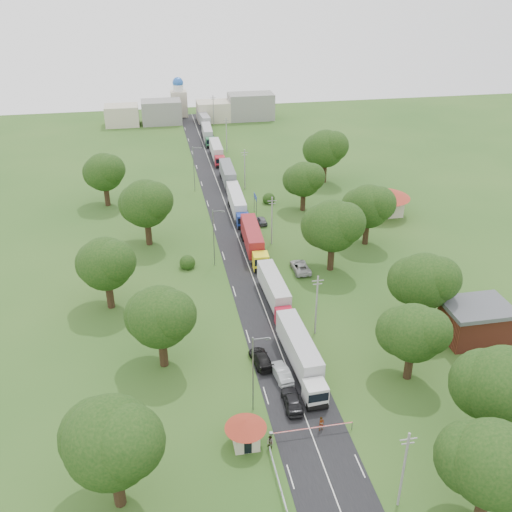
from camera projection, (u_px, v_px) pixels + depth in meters
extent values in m
plane|color=#27501A|center=(265.00, 310.00, 82.91)|extent=(260.00, 260.00, 0.00)
cube|color=black|center=(242.00, 249.00, 100.33)|extent=(8.00, 200.00, 0.04)
cylinder|color=slate|center=(271.00, 437.00, 60.15)|extent=(0.20, 0.20, 1.10)
cube|color=slate|center=(271.00, 433.00, 59.92)|extent=(0.35, 0.35, 0.25)
cylinder|color=red|center=(312.00, 428.00, 60.69)|extent=(9.00, 0.12, 0.12)
cylinder|color=slate|center=(352.00, 426.00, 61.67)|extent=(0.10, 0.10, 1.00)
cube|color=beige|center=(246.00, 436.00, 59.40)|extent=(2.60, 2.60, 2.40)
cone|color=maroon|center=(246.00, 424.00, 58.61)|extent=(4.40, 4.40, 1.10)
cube|color=black|center=(258.00, 433.00, 59.52)|extent=(0.02, 1.20, 0.90)
cube|color=black|center=(248.00, 447.00, 58.35)|extent=(0.80, 0.02, 1.90)
cylinder|color=slate|center=(256.00, 207.00, 112.28)|extent=(0.12, 0.12, 4.00)
cylinder|color=slate|center=(254.00, 202.00, 114.37)|extent=(0.12, 0.12, 4.00)
cube|color=navy|center=(255.00, 197.00, 112.58)|extent=(0.06, 3.00, 1.00)
cube|color=silver|center=(255.00, 197.00, 112.58)|extent=(0.07, 3.10, 0.06)
cylinder|color=gray|center=(403.00, 470.00, 51.27)|extent=(0.24, 0.24, 9.00)
cube|color=gray|center=(409.00, 439.00, 49.51)|extent=(1.60, 0.10, 0.10)
cube|color=gray|center=(408.00, 443.00, 49.74)|extent=(1.20, 0.10, 0.10)
cylinder|color=gray|center=(316.00, 305.00, 75.65)|extent=(0.24, 0.24, 9.00)
cube|color=gray|center=(318.00, 281.00, 73.89)|extent=(1.60, 0.10, 0.10)
cube|color=gray|center=(318.00, 284.00, 74.12)|extent=(1.20, 0.10, 0.10)
cylinder|color=gray|center=(272.00, 221.00, 100.03)|extent=(0.24, 0.24, 9.00)
cube|color=gray|center=(272.00, 201.00, 98.27)|extent=(1.60, 0.10, 0.10)
cube|color=gray|center=(272.00, 204.00, 98.50)|extent=(1.20, 0.10, 0.10)
cylinder|color=gray|center=(245.00, 170.00, 124.40)|extent=(0.24, 0.24, 9.00)
cube|color=gray|center=(245.00, 153.00, 122.64)|extent=(1.60, 0.10, 0.10)
cube|color=gray|center=(245.00, 155.00, 122.87)|extent=(1.20, 0.10, 0.10)
cylinder|color=gray|center=(227.00, 135.00, 148.78)|extent=(0.24, 0.24, 9.00)
cube|color=gray|center=(226.00, 121.00, 147.02)|extent=(1.60, 0.10, 0.10)
cube|color=gray|center=(226.00, 122.00, 147.25)|extent=(1.20, 0.10, 0.10)
cylinder|color=gray|center=(213.00, 110.00, 173.15)|extent=(0.24, 0.24, 9.00)
cube|color=gray|center=(213.00, 98.00, 171.39)|extent=(1.60, 0.10, 0.10)
cube|color=gray|center=(213.00, 99.00, 171.63)|extent=(1.20, 0.10, 0.10)
cylinder|color=slate|center=(253.00, 375.00, 62.27)|extent=(0.16, 0.16, 10.00)
cube|color=slate|center=(261.00, 339.00, 60.25)|extent=(1.80, 0.10, 0.10)
cube|color=slate|center=(269.00, 339.00, 60.45)|extent=(0.50, 0.22, 0.15)
cylinder|color=slate|center=(214.00, 238.00, 92.74)|extent=(0.16, 0.16, 10.00)
cube|color=slate|center=(218.00, 211.00, 90.72)|extent=(1.80, 0.10, 0.10)
cube|color=slate|center=(223.00, 212.00, 90.92)|extent=(0.50, 0.22, 0.15)
cylinder|color=slate|center=(194.00, 169.00, 123.21)|extent=(0.16, 0.16, 10.00)
cube|color=slate|center=(197.00, 148.00, 121.19)|extent=(1.80, 0.10, 0.10)
cube|color=slate|center=(201.00, 148.00, 121.39)|extent=(0.50, 0.22, 0.15)
cylinder|color=#382616|center=(482.00, 505.00, 50.85)|extent=(1.08, 1.08, 4.20)
sphere|color=black|center=(493.00, 464.00, 48.48)|extent=(7.70, 7.70, 7.70)
sphere|color=black|center=(472.00, 458.00, 49.75)|extent=(6.60, 6.60, 6.60)
cylinder|color=#382616|center=(494.00, 430.00, 58.73)|extent=(1.12, 1.12, 4.55)
sphere|color=black|center=(505.00, 388.00, 56.15)|extent=(8.40, 8.40, 8.40)
sphere|color=black|center=(485.00, 384.00, 57.54)|extent=(7.20, 7.20, 7.20)
cylinder|color=#382616|center=(409.00, 365.00, 68.68)|extent=(1.04, 1.04, 3.85)
sphere|color=black|center=(414.00, 333.00, 66.51)|extent=(7.00, 7.00, 7.00)
sphere|color=black|center=(428.00, 331.00, 65.50)|extent=(5.50, 5.50, 5.50)
sphere|color=black|center=(401.00, 331.00, 67.67)|extent=(6.00, 6.00, 6.00)
cylinder|color=#382616|center=(419.00, 313.00, 78.30)|extent=(1.08, 1.08, 4.20)
sphere|color=black|center=(424.00, 281.00, 75.93)|extent=(7.70, 7.70, 7.70)
sphere|color=black|center=(439.00, 279.00, 74.81)|extent=(6.05, 6.05, 6.05)
sphere|color=black|center=(412.00, 280.00, 77.19)|extent=(6.60, 6.60, 6.60)
cylinder|color=#382616|center=(331.00, 257.00, 92.73)|extent=(1.12, 1.12, 4.55)
sphere|color=black|center=(333.00, 226.00, 90.14)|extent=(8.40, 8.40, 8.40)
sphere|color=black|center=(345.00, 223.00, 88.93)|extent=(6.60, 6.60, 6.60)
sphere|color=black|center=(323.00, 226.00, 91.53)|extent=(7.20, 7.20, 7.20)
cylinder|color=#382616|center=(366.00, 233.00, 101.27)|extent=(1.08, 1.08, 4.20)
sphere|color=black|center=(368.00, 206.00, 98.89)|extent=(7.70, 7.70, 7.70)
sphere|color=black|center=(379.00, 204.00, 97.78)|extent=(6.05, 6.05, 6.05)
sphere|color=black|center=(359.00, 207.00, 100.16)|extent=(6.60, 6.60, 6.60)
cylinder|color=#382616|center=(303.00, 201.00, 114.98)|extent=(1.04, 1.04, 3.85)
sphere|color=black|center=(304.00, 179.00, 112.82)|extent=(7.00, 7.00, 7.00)
sphere|color=black|center=(311.00, 177.00, 111.81)|extent=(5.50, 5.50, 5.50)
sphere|color=black|center=(297.00, 180.00, 113.97)|extent=(6.00, 6.00, 6.00)
cylinder|color=#382616|center=(324.00, 172.00, 129.38)|extent=(1.12, 1.12, 4.55)
sphere|color=black|center=(326.00, 149.00, 126.79)|extent=(8.40, 8.40, 8.40)
sphere|color=black|center=(334.00, 146.00, 125.58)|extent=(6.60, 6.60, 6.60)
sphere|color=black|center=(318.00, 150.00, 128.18)|extent=(7.20, 7.20, 7.20)
cylinder|color=#382616|center=(118.00, 486.00, 52.42)|extent=(1.12, 1.12, 4.55)
sphere|color=black|center=(111.00, 442.00, 49.84)|extent=(8.40, 8.40, 8.40)
sphere|color=black|center=(127.00, 442.00, 48.63)|extent=(6.60, 6.60, 6.60)
sphere|color=black|center=(99.00, 436.00, 51.22)|extent=(7.20, 7.20, 7.20)
cylinder|color=#382616|center=(163.00, 351.00, 70.74)|extent=(1.08, 1.08, 4.20)
sphere|color=black|center=(160.00, 317.00, 68.37)|extent=(7.70, 7.70, 7.70)
sphere|color=black|center=(172.00, 315.00, 67.26)|extent=(6.05, 6.05, 6.05)
sphere|color=black|center=(151.00, 315.00, 69.64)|extent=(6.60, 6.60, 6.60)
cylinder|color=#382616|center=(110.00, 295.00, 82.64)|extent=(1.08, 1.08, 4.20)
sphere|color=black|center=(106.00, 264.00, 80.27)|extent=(7.70, 7.70, 7.70)
sphere|color=black|center=(115.00, 261.00, 79.15)|extent=(6.05, 6.05, 6.05)
sphere|color=black|center=(99.00, 263.00, 81.53)|extent=(6.60, 6.60, 6.60)
cylinder|color=#382616|center=(148.00, 233.00, 100.97)|extent=(1.12, 1.12, 4.55)
sphere|color=black|center=(146.00, 203.00, 98.38)|extent=(8.40, 8.40, 8.40)
sphere|color=black|center=(154.00, 201.00, 97.17)|extent=(6.60, 6.60, 6.60)
sphere|color=black|center=(139.00, 204.00, 99.77)|extent=(7.20, 7.20, 7.20)
cylinder|color=#382616|center=(107.00, 196.00, 117.13)|extent=(1.08, 1.08, 4.20)
sphere|color=black|center=(104.00, 172.00, 114.76)|extent=(7.70, 7.70, 7.70)
sphere|color=black|center=(110.00, 169.00, 113.65)|extent=(6.05, 6.05, 6.05)
sphere|color=black|center=(99.00, 173.00, 116.03)|extent=(6.60, 6.60, 6.60)
cube|color=maroon|center=(475.00, 324.00, 75.72)|extent=(8.00, 6.00, 4.60)
cube|color=#47494F|center=(478.00, 307.00, 74.52)|extent=(8.60, 6.60, 0.60)
cube|color=beige|center=(383.00, 205.00, 113.09)|extent=(7.00, 5.00, 4.00)
cone|color=maroon|center=(384.00, 191.00, 111.75)|extent=(10.08, 10.08, 1.80)
cube|color=gray|center=(162.00, 112.00, 175.39)|extent=(12.00, 8.00, 7.00)
cube|color=beige|center=(213.00, 111.00, 178.28)|extent=(10.00, 8.00, 6.00)
cube|color=gray|center=(251.00, 106.00, 179.81)|extent=(14.00, 8.00, 8.00)
cube|color=beige|center=(122.00, 115.00, 173.63)|extent=(10.00, 8.00, 6.00)
cube|color=beige|center=(179.00, 104.00, 183.12)|extent=(5.00, 5.00, 8.00)
cylinder|color=silver|center=(178.00, 88.00, 180.81)|extent=(3.20, 3.20, 2.00)
sphere|color=#2659B2|center=(178.00, 83.00, 180.07)|extent=(3.40, 3.40, 3.40)
cube|color=silver|center=(315.00, 393.00, 64.68)|extent=(2.59, 2.59, 2.59)
cube|color=black|center=(319.00, 398.00, 63.42)|extent=(2.38, 0.12, 1.14)
cube|color=slate|center=(318.00, 407.00, 64.12)|extent=(2.29, 0.34, 0.36)
cube|color=slate|center=(299.00, 360.00, 71.37)|extent=(2.88, 12.00, 0.31)
cube|color=#B4B4B9|center=(299.00, 346.00, 70.78)|extent=(3.10, 12.31, 3.11)
cylinder|color=black|center=(317.00, 406.00, 64.37)|extent=(2.43, 1.04, 1.04)
cylinder|color=black|center=(313.00, 395.00, 65.99)|extent=(2.43, 1.04, 1.04)
cylinder|color=black|center=(292.00, 344.00, 74.65)|extent=(2.43, 1.04, 1.04)
cylinder|color=black|center=(289.00, 337.00, 76.00)|extent=(2.43, 1.04, 1.04)
cube|color=#A91328|center=(284.00, 318.00, 78.40)|extent=(2.40, 2.40, 2.42)
cube|color=black|center=(287.00, 320.00, 77.22)|extent=(2.23, 0.09, 1.07)
cube|color=slate|center=(286.00, 328.00, 77.88)|extent=(2.14, 0.31, 0.34)
cube|color=slate|center=(274.00, 297.00, 84.67)|extent=(2.56, 11.22, 0.29)
cube|color=#B7B7B7|center=(274.00, 286.00, 84.12)|extent=(2.76, 11.51, 2.91)
cylinder|color=black|center=(286.00, 327.00, 78.11)|extent=(2.28, 0.97, 0.97)
cylinder|color=black|center=(283.00, 320.00, 79.63)|extent=(2.28, 0.97, 0.97)
cylinder|color=black|center=(269.00, 287.00, 87.74)|extent=(2.28, 0.97, 0.97)
cylinder|color=black|center=(267.00, 282.00, 89.01)|extent=(2.28, 0.97, 0.97)
cube|color=yellow|center=(261.00, 261.00, 92.88)|extent=(2.63, 2.63, 2.61)
cube|color=black|center=(262.00, 263.00, 91.61)|extent=(2.40, 0.14, 1.15)
cube|color=slate|center=(262.00, 270.00, 92.32)|extent=(2.30, 0.37, 0.37)
cube|color=slate|center=(252.00, 246.00, 99.62)|extent=(3.02, 12.10, 0.31)
cube|color=maroon|center=(252.00, 236.00, 99.02)|extent=(3.24, 12.42, 3.13)
cylinder|color=black|center=(262.00, 270.00, 92.57)|extent=(2.45, 1.04, 1.04)
cylinder|color=black|center=(259.00, 264.00, 94.20)|extent=(2.45, 1.04, 1.04)
cylinder|color=black|center=(249.00, 238.00, 102.92)|extent=(2.45, 1.04, 1.04)
cylinder|color=black|center=(247.00, 235.00, 104.28)|extent=(2.45, 1.04, 1.04)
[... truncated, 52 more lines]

